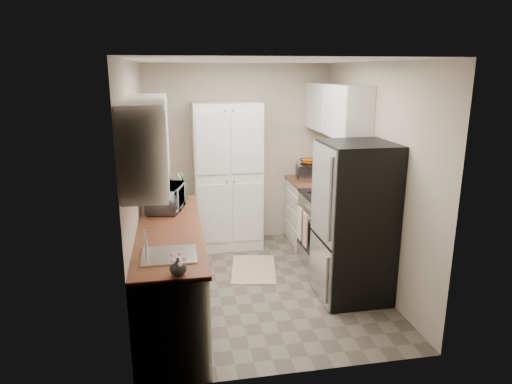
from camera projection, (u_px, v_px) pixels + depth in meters
ground at (260, 285)px, 5.27m from camera, size 3.20×3.20×0.00m
room_shell at (259, 146)px, 4.84m from camera, size 2.64×3.24×2.52m
pantry_cabinet at (228, 177)px, 6.23m from camera, size 0.90×0.55×2.00m
base_cabinet_left at (172, 273)px, 4.58m from camera, size 0.60×2.30×0.88m
countertop_left at (169, 229)px, 4.46m from camera, size 0.63×2.33×0.04m
base_cabinet_right at (313, 213)px, 6.46m from camera, size 0.60×0.80×0.88m
countertop_right at (314, 182)px, 6.34m from camera, size 0.63×0.83×0.04m
electric_range at (331, 230)px, 5.69m from camera, size 0.71×0.78×1.13m
refrigerator at (355, 222)px, 4.83m from camera, size 0.70×0.72×1.70m
microwave at (166, 198)px, 4.97m from camera, size 0.45×0.57×0.28m
wine_bottle at (169, 187)px, 5.36m from camera, size 0.08×0.08×0.30m
flower_vase at (178, 266)px, 3.41m from camera, size 0.17×0.17×0.13m
cutting_board at (184, 185)px, 5.47m from camera, size 0.04×0.24×0.30m
toaster_oven at (308, 172)px, 6.37m from camera, size 0.36×0.43×0.23m
fruit_basket at (308, 160)px, 6.30m from camera, size 0.31×0.31×0.10m
kitchen_mat at (254, 269)px, 5.68m from camera, size 0.67×0.93×0.01m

